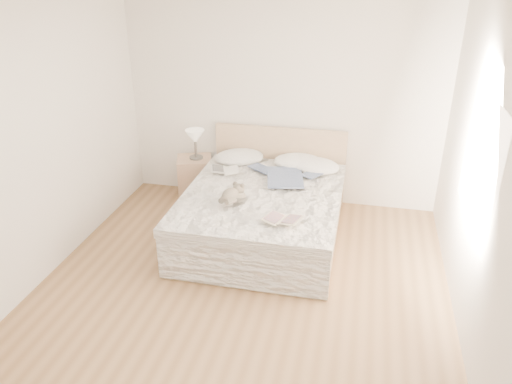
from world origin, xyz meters
TOP-DOWN VIEW (x-y plane):
  - floor at (0.00, 0.00)m, footprint 4.00×4.50m
  - wall_back at (0.00, 2.25)m, footprint 4.00×0.02m
  - wall_front at (0.00, -2.25)m, footprint 4.00×0.02m
  - wall_left at (-2.00, 0.00)m, footprint 0.02×4.50m
  - wall_right at (2.00, 0.00)m, footprint 0.02×4.50m
  - window at (1.99, 0.30)m, footprint 0.02×1.30m
  - bed at (0.00, 1.19)m, footprint 1.72×2.14m
  - nightstand at (-1.11, 2.00)m, footprint 0.56×0.52m
  - table_lamp at (-1.08, 2.01)m, footprint 0.31×0.31m
  - pillow_left at (-0.49, 1.97)m, footprint 0.75×0.65m
  - pillow_middle at (0.27, 1.98)m, footprint 0.64×0.48m
  - pillow_right at (0.49, 1.90)m, footprint 0.65×0.50m
  - blouse at (0.19, 1.50)m, footprint 0.78×0.81m
  - photo_book at (-0.56, 1.55)m, footprint 0.42×0.35m
  - childrens_book at (0.34, 0.47)m, footprint 0.41×0.34m
  - teddy_bear at (-0.27, 0.74)m, footprint 0.29×0.35m

SIDE VIEW (x-z plane):
  - floor at x=0.00m, z-range 0.00..0.00m
  - nightstand at x=-1.11m, z-range 0.00..0.56m
  - bed at x=0.00m, z-range -0.19..0.81m
  - blouse at x=0.19m, z-range 0.62..0.64m
  - photo_book at x=-0.56m, z-range 0.62..0.64m
  - childrens_book at x=0.34m, z-range 0.62..0.64m
  - pillow_left at x=-0.49m, z-range 0.55..0.73m
  - pillow_middle at x=0.27m, z-range 0.55..0.73m
  - pillow_right at x=0.49m, z-range 0.55..0.73m
  - teddy_bear at x=-0.27m, z-range 0.57..0.73m
  - table_lamp at x=-1.08m, z-range 0.64..1.03m
  - wall_back at x=0.00m, z-range 0.00..2.70m
  - wall_front at x=0.00m, z-range 0.00..2.70m
  - wall_left at x=-2.00m, z-range 0.00..2.70m
  - wall_right at x=2.00m, z-range 0.00..2.70m
  - window at x=1.99m, z-range 0.90..2.00m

